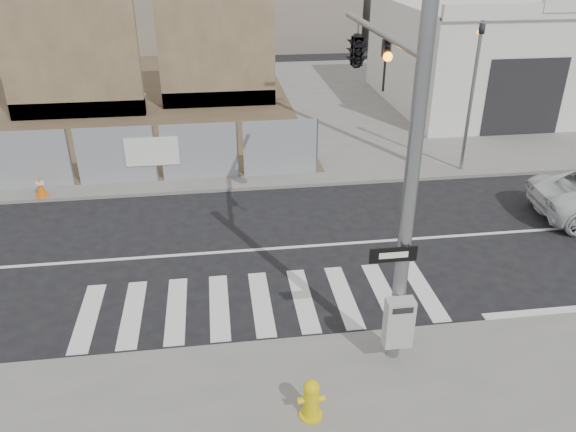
{
  "coord_description": "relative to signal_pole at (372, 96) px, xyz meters",
  "views": [
    {
      "loc": [
        -0.86,
        -13.43,
        7.92
      ],
      "look_at": [
        0.88,
        -0.79,
        1.4
      ],
      "focal_mm": 35.0,
      "sensor_mm": 36.0,
      "label": 1
    }
  ],
  "objects": [
    {
      "name": "far_signal_pole",
      "position": [
        5.51,
        6.65,
        -1.3
      ],
      "size": [
        0.16,
        0.2,
        5.6
      ],
      "color": "gray",
      "rests_on": "sidewalk_far"
    },
    {
      "name": "auto_shop",
      "position": [
        11.5,
        15.01,
        -2.25
      ],
      "size": [
        12.0,
        10.2,
        5.95
      ],
      "color": "silver",
      "rests_on": "sidewalk_far"
    },
    {
      "name": "fire_hydrant",
      "position": [
        -1.95,
        -4.15,
        -4.26
      ],
      "size": [
        0.5,
        0.46,
        0.81
      ],
      "rotation": [
        0.0,
        0.0,
        0.07
      ],
      "color": "#DBC30C",
      "rests_on": "sidewalk_near"
    },
    {
      "name": "traffic_cone_d",
      "position": [
        -2.95,
        7.2,
        -4.34
      ],
      "size": [
        0.43,
        0.43,
        0.67
      ],
      "rotation": [
        0.0,
        0.0,
        0.32
      ],
      "color": "orange",
      "rests_on": "sidewalk_far"
    },
    {
      "name": "signal_pole",
      "position": [
        0.0,
        0.0,
        0.0
      ],
      "size": [
        0.96,
        5.87,
        7.0
      ],
      "color": "gray",
      "rests_on": "sidewalk_near"
    },
    {
      "name": "utility_pole_right",
      "position": [
        4.01,
        7.55,
        0.42
      ],
      "size": [
        1.6,
        0.28,
        10.0
      ],
      "color": "#4A3222",
      "rests_on": "sidewalk_far"
    },
    {
      "name": "sidewalk_far",
      "position": [
        -2.49,
        16.05,
        -4.72
      ],
      "size": [
        50.0,
        20.0,
        0.12
      ],
      "primitive_type": "cube",
      "color": "slate",
      "rests_on": "ground"
    },
    {
      "name": "concrete_wall_right",
      "position": [
        -2.99,
        16.13,
        -1.4
      ],
      "size": [
        5.5,
        1.3,
        8.0
      ],
      "color": "brown",
      "rests_on": "sidewalk_far"
    },
    {
      "name": "concrete_wall_left",
      "position": [
        -9.49,
        15.13,
        -1.4
      ],
      "size": [
        6.0,
        1.3,
        8.0
      ],
      "color": "brown",
      "rests_on": "sidewalk_far"
    },
    {
      "name": "traffic_cone_c",
      "position": [
        -9.09,
        6.27,
        -4.31
      ],
      "size": [
        0.49,
        0.49,
        0.72
      ],
      "rotation": [
        0.0,
        0.0,
        0.43
      ],
      "color": "orange",
      "rests_on": "sidewalk_far"
    },
    {
      "name": "ground",
      "position": [
        -2.49,
        2.05,
        -4.78
      ],
      "size": [
        100.0,
        100.0,
        0.0
      ],
      "primitive_type": "plane",
      "color": "black",
      "rests_on": "ground"
    }
  ]
}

